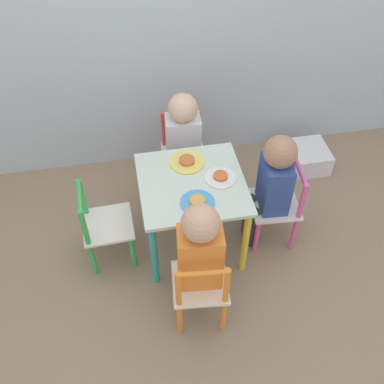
# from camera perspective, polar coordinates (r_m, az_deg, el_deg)

# --- Properties ---
(ground_plane) EXTENTS (6.00, 6.00, 0.00)m
(ground_plane) POSITION_cam_1_polar(r_m,az_deg,el_deg) (2.64, -0.00, -6.11)
(ground_plane) COLOR #8C755B
(kids_table) EXTENTS (0.54, 0.54, 0.48)m
(kids_table) POSITION_cam_1_polar(r_m,az_deg,el_deg) (2.34, -0.00, -0.12)
(kids_table) COLOR silver
(kids_table) RESTS_ON ground_plane
(chair_pink) EXTENTS (0.28, 0.28, 0.51)m
(chair_pink) POSITION_cam_1_polar(r_m,az_deg,el_deg) (2.53, 10.89, -1.68)
(chair_pink) COLOR silver
(chair_pink) RESTS_ON ground_plane
(chair_red) EXTENTS (0.28, 0.28, 0.51)m
(chair_red) POSITION_cam_1_polar(r_m,az_deg,el_deg) (2.79, -1.17, 4.82)
(chair_red) COLOR silver
(chair_red) RESTS_ON ground_plane
(chair_orange) EXTENTS (0.28, 0.28, 0.51)m
(chair_orange) POSITION_cam_1_polar(r_m,az_deg,el_deg) (2.16, 1.07, -12.11)
(chair_orange) COLOR silver
(chair_orange) RESTS_ON ground_plane
(chair_green) EXTENTS (0.27, 0.27, 0.51)m
(chair_green) POSITION_cam_1_polar(r_m,az_deg,el_deg) (2.43, -11.15, -4.35)
(chair_green) COLOR silver
(chair_green) RESTS_ON ground_plane
(child_right) EXTENTS (0.22, 0.21, 0.73)m
(child_right) POSITION_cam_1_polar(r_m,az_deg,el_deg) (2.37, 10.12, 1.32)
(child_right) COLOR #38383D
(child_right) RESTS_ON ground_plane
(child_back) EXTENTS (0.21, 0.22, 0.71)m
(child_back) POSITION_cam_1_polar(r_m,az_deg,el_deg) (2.62, -1.09, 6.90)
(child_back) COLOR #7A6B5B
(child_back) RESTS_ON ground_plane
(child_front) EXTENTS (0.21, 0.22, 0.76)m
(child_front) POSITION_cam_1_polar(r_m,az_deg,el_deg) (2.03, 0.99, -7.60)
(child_front) COLOR #7A6B5B
(child_front) RESTS_ON ground_plane
(plate_right) EXTENTS (0.16, 0.16, 0.03)m
(plate_right) POSITION_cam_1_polar(r_m,az_deg,el_deg) (2.30, 3.62, 1.87)
(plate_right) COLOR white
(plate_right) RESTS_ON kids_table
(plate_back) EXTENTS (0.19, 0.19, 0.03)m
(plate_back) POSITION_cam_1_polar(r_m,az_deg,el_deg) (2.38, -0.64, 3.86)
(plate_back) COLOR #EADB66
(plate_back) RESTS_ON kids_table
(plate_front) EXTENTS (0.17, 0.17, 0.03)m
(plate_front) POSITION_cam_1_polar(r_m,az_deg,el_deg) (2.17, 0.70, -1.29)
(plate_front) COLOR #4C9EE0
(plate_front) RESTS_ON kids_table
(storage_bin) EXTENTS (0.33, 0.27, 0.15)m
(storage_bin) POSITION_cam_1_polar(r_m,az_deg,el_deg) (3.11, 13.84, 4.22)
(storage_bin) COLOR silver
(storage_bin) RESTS_ON ground_plane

